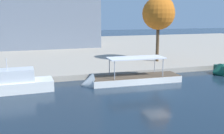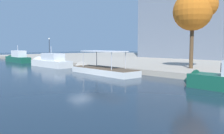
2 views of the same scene
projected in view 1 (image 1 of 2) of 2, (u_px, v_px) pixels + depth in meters
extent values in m
plane|color=#192838|center=(157.00, 91.00, 27.27)|extent=(220.00, 220.00, 0.00)
cube|color=#A39989|center=(86.00, 48.00, 59.53)|extent=(120.00, 55.00, 0.69)
cube|color=silver|center=(6.00, 89.00, 26.83)|extent=(9.46, 2.91, 1.43)
cube|color=silver|center=(12.00, 75.00, 26.79)|extent=(4.28, 2.26, 1.25)
cylinder|color=silver|center=(7.00, 64.00, 26.40)|extent=(0.08, 0.08, 1.17)
cube|color=silver|center=(136.00, 81.00, 30.88)|extent=(10.68, 3.27, 1.22)
cone|color=silver|center=(87.00, 85.00, 29.38)|extent=(1.51, 2.57, 2.51)
cube|color=brown|center=(136.00, 76.00, 30.76)|extent=(10.47, 3.12, 0.08)
cylinder|color=#B2B2B7|center=(115.00, 70.00, 28.74)|extent=(0.10, 0.10, 2.05)
cylinder|color=#B2B2B7|center=(109.00, 67.00, 30.85)|extent=(0.10, 0.10, 2.05)
cylinder|color=#B2B2B7|center=(163.00, 68.00, 30.25)|extent=(0.10, 0.10, 2.05)
cylinder|color=#B2B2B7|center=(155.00, 64.00, 32.36)|extent=(0.10, 0.10, 2.05)
cube|color=silver|center=(136.00, 58.00, 30.34)|extent=(6.66, 2.86, 0.12)
cone|color=#14513D|center=(216.00, 72.00, 34.67)|extent=(1.28, 2.25, 2.21)
cylinder|color=#4C3823|center=(157.00, 44.00, 40.65)|extent=(0.49, 0.49, 5.49)
sphere|color=#BC6019|center=(159.00, 13.00, 39.75)|extent=(4.97, 4.97, 4.97)
sphere|color=#BC6019|center=(163.00, 8.00, 40.67)|extent=(3.38, 3.38, 3.38)
sphere|color=#BC6019|center=(157.00, 10.00, 40.82)|extent=(2.71, 2.71, 2.71)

